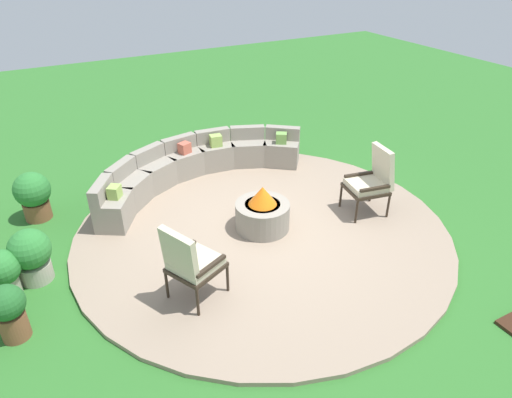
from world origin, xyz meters
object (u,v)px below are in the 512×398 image
at_px(potted_plant_3, 9,310).
at_px(potted_plant_2, 2,272).
at_px(potted_plant_0, 31,254).
at_px(lounge_chair_front_left, 190,262).
at_px(potted_plant_1, 33,194).
at_px(curved_stone_bench, 194,167).
at_px(lounge_chair_front_right, 372,180).
at_px(fire_pit, 262,212).

bearing_deg(potted_plant_3, potted_plant_2, 92.36).
height_order(potted_plant_2, potted_plant_3, potted_plant_3).
bearing_deg(potted_plant_0, lounge_chair_front_left, -39.72).
xyz_separation_m(potted_plant_0, potted_plant_1, (0.18, 1.57, 0.03)).
distance_m(lounge_chair_front_left, potted_plant_3, 1.98).
xyz_separation_m(lounge_chair_front_left, potted_plant_3, (-1.92, 0.40, -0.21)).
distance_m(curved_stone_bench, lounge_chair_front_right, 3.03).
distance_m(potted_plant_0, potted_plant_1, 1.58).
xyz_separation_m(fire_pit, potted_plant_0, (-3.09, 0.40, 0.07)).
relative_size(lounge_chair_front_right, potted_plant_1, 1.39).
distance_m(curved_stone_bench, potted_plant_1, 2.57).
bearing_deg(potted_plant_0, lounge_chair_front_right, -9.13).
height_order(fire_pit, potted_plant_3, fire_pit).
relative_size(curved_stone_bench, potted_plant_1, 5.15).
relative_size(fire_pit, curved_stone_bench, 0.20).
bearing_deg(fire_pit, potted_plant_1, 145.82).
height_order(lounge_chair_front_right, potted_plant_3, lounge_chair_front_right).
bearing_deg(potted_plant_3, curved_stone_bench, 38.08).
bearing_deg(potted_plant_2, curved_stone_bench, 27.41).
height_order(curved_stone_bench, potted_plant_3, curved_stone_bench).
height_order(lounge_chair_front_right, potted_plant_0, lounge_chair_front_right).
relative_size(potted_plant_0, potted_plant_3, 1.06).
bearing_deg(lounge_chair_front_right, potted_plant_1, 73.17).
distance_m(curved_stone_bench, potted_plant_3, 3.88).
bearing_deg(fire_pit, potted_plant_2, 175.71).
relative_size(fire_pit, potted_plant_0, 1.09).
height_order(curved_stone_bench, potted_plant_0, curved_stone_bench).
height_order(curved_stone_bench, lounge_chair_front_left, lounge_chair_front_left).
xyz_separation_m(curved_stone_bench, lounge_chair_front_right, (2.05, -2.22, 0.26)).
relative_size(fire_pit, potted_plant_2, 1.26).
distance_m(fire_pit, potted_plant_2, 3.43).
bearing_deg(lounge_chair_front_left, potted_plant_1, -178.58).
bearing_deg(curved_stone_bench, potted_plant_1, 177.45).
bearing_deg(potted_plant_1, potted_plant_3, -100.99).
bearing_deg(fire_pit, curved_stone_bench, 100.26).
distance_m(curved_stone_bench, lounge_chair_front_left, 3.03).
height_order(curved_stone_bench, potted_plant_1, potted_plant_1).
bearing_deg(fire_pit, lounge_chair_front_right, -12.08).
xyz_separation_m(fire_pit, lounge_chair_front_left, (-1.47, -0.94, 0.28)).
xyz_separation_m(curved_stone_bench, potted_plant_2, (-3.09, -1.60, 0.01)).
distance_m(lounge_chair_front_left, lounge_chair_front_right, 3.23).
xyz_separation_m(curved_stone_bench, potted_plant_0, (-2.75, -1.45, 0.05)).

